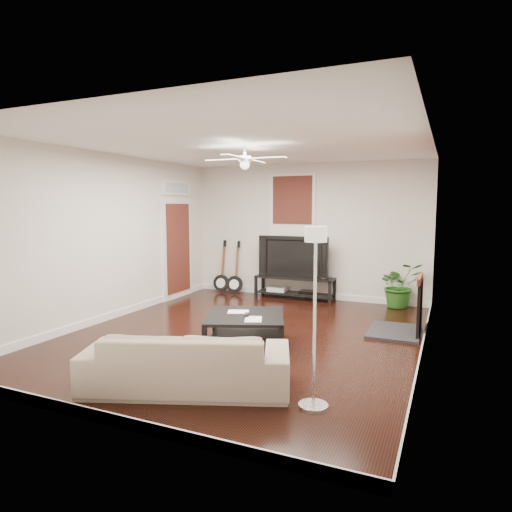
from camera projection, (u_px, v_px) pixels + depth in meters
The scene contains 14 objects.
room at pixel (245, 242), 6.48m from camera, with size 5.01×6.01×2.81m.
brick_accent at pixel (429, 242), 6.39m from camera, with size 0.02×2.20×2.80m, color brown.
fireplace at pixel (406, 304), 6.61m from camera, with size 0.80×1.10×0.92m, color black.
window_back at pixel (292, 205), 9.24m from camera, with size 1.00×0.06×1.30m, color #3A150F.
door_left at pixel (178, 239), 9.21m from camera, with size 0.08×1.00×2.50m, color white.
tv_stand at pixel (295, 288), 9.20m from camera, with size 1.66×0.44×0.46m, color black.
tv at pixel (295, 256), 9.15m from camera, with size 1.49×0.19×0.86m, color black.
coffee_table at pixel (245, 330), 6.08m from camera, with size 1.04×1.04×0.44m, color black.
sofa at pixel (187, 359), 4.65m from camera, with size 2.14×0.84×0.63m, color tan.
floor_lamp at pixel (315, 318), 4.13m from camera, with size 0.29×0.29×1.75m, color white, non-canonical shape.
potted_plant at pixel (400, 285), 8.37m from camera, with size 0.78×0.68×0.87m, color #225B1A.
guitar_left at pixel (221, 266), 9.83m from camera, with size 0.37×0.26×1.19m, color black, non-canonical shape.
guitar_right at pixel (235, 267), 9.66m from camera, with size 0.37×0.26×1.19m, color black, non-canonical shape.
ceiling_fan at pixel (245, 159), 6.34m from camera, with size 1.24×1.24×0.32m, color white, non-canonical shape.
Camera 1 is at (2.76, -5.84, 1.92)m, focal length 30.92 mm.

